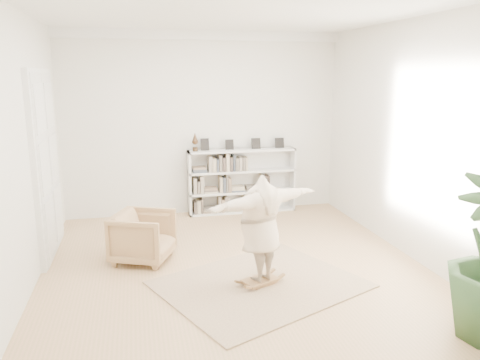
# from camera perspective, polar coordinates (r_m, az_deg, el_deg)

# --- Properties ---
(floor) EXTENTS (6.00, 6.00, 0.00)m
(floor) POSITION_cam_1_polar(r_m,az_deg,el_deg) (6.99, -0.60, -10.64)
(floor) COLOR tan
(floor) RESTS_ON ground
(room_shell) EXTENTS (6.00, 6.00, 6.00)m
(room_shell) POSITION_cam_1_polar(r_m,az_deg,el_deg) (9.34, -4.61, 17.21)
(room_shell) COLOR silver
(room_shell) RESTS_ON floor
(doors) EXTENTS (0.09, 1.78, 2.92)m
(doors) POSITION_cam_1_polar(r_m,az_deg,el_deg) (7.82, -22.53, 1.64)
(doors) COLOR white
(doors) RESTS_ON floor
(bookshelf) EXTENTS (2.20, 0.35, 1.64)m
(bookshelf) POSITION_cam_1_polar(r_m,az_deg,el_deg) (9.57, 0.21, -0.19)
(bookshelf) COLOR silver
(bookshelf) RESTS_ON floor
(armchair) EXTENTS (1.09, 1.08, 0.76)m
(armchair) POSITION_cam_1_polar(r_m,az_deg,el_deg) (7.26, -11.71, -6.78)
(armchair) COLOR tan
(armchair) RESTS_ON floor
(rug) EXTENTS (3.10, 2.84, 0.02)m
(rug) POSITION_cam_1_polar(r_m,az_deg,el_deg) (6.46, 2.47, -12.57)
(rug) COLOR tan
(rug) RESTS_ON floor
(rocker_board) EXTENTS (0.54, 0.45, 0.10)m
(rocker_board) POSITION_cam_1_polar(r_m,az_deg,el_deg) (6.44, 2.47, -12.13)
(rocker_board) COLOR olive
(rocker_board) RESTS_ON rug
(person) EXTENTS (1.81, 1.15, 1.44)m
(person) POSITION_cam_1_polar(r_m,az_deg,el_deg) (6.15, 2.54, -5.59)
(person) COLOR beige
(person) RESTS_ON rocker_board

